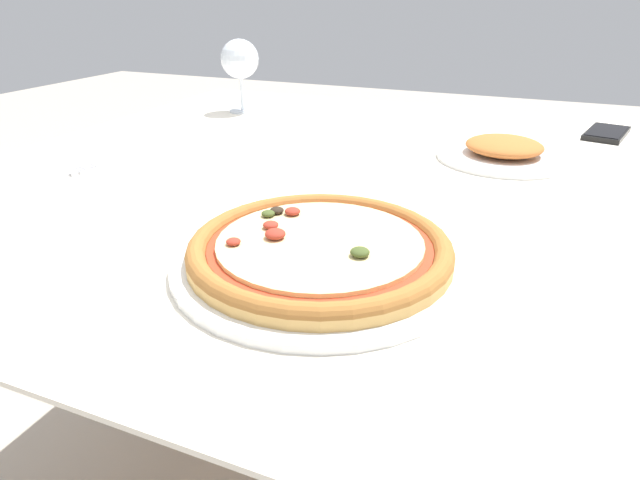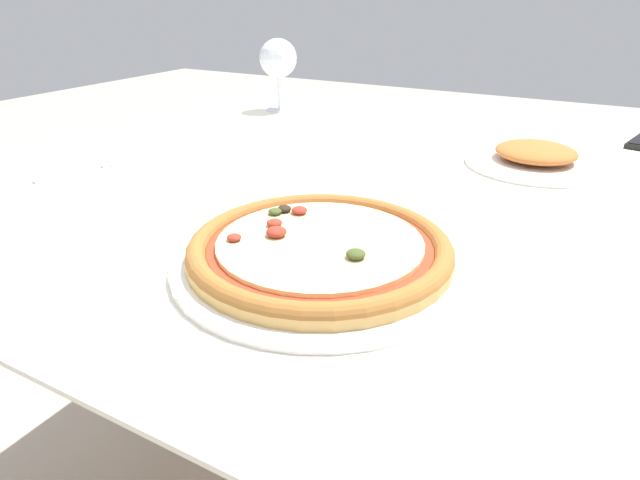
% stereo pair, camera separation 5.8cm
% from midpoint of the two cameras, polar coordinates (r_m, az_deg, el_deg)
% --- Properties ---
extents(dining_table, '(1.30, 1.20, 0.73)m').
position_cam_midpoint_polar(dining_table, '(0.91, 8.46, 2.38)').
color(dining_table, '#997047').
rests_on(dining_table, ground_plane).
extents(pizza_plate, '(0.32, 0.32, 0.04)m').
position_cam_midpoint_polar(pizza_plate, '(0.58, 2.82, -1.22)').
color(pizza_plate, white).
rests_on(pizza_plate, dining_table).
extents(fork, '(0.06, 0.17, 0.00)m').
position_cam_midpoint_polar(fork, '(0.97, -21.93, 7.03)').
color(fork, silver).
rests_on(fork, dining_table).
extents(wine_glass_far_left, '(0.09, 0.09, 0.17)m').
position_cam_midpoint_polar(wine_glass_far_left, '(1.35, -3.20, 18.67)').
color(wine_glass_far_left, silver).
rests_on(wine_glass_far_left, dining_table).
extents(side_plate, '(0.23, 0.23, 0.04)m').
position_cam_midpoint_polar(side_plate, '(1.00, 23.54, 8.04)').
color(side_plate, white).
rests_on(side_plate, dining_table).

